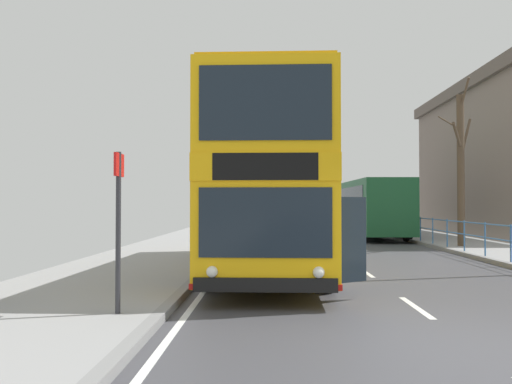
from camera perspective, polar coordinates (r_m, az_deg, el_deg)
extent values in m
cube|color=#404045|center=(7.58, 22.21, -15.33)|extent=(8.40, 140.00, 0.06)
cube|color=silver|center=(9.99, 16.77, -11.74)|extent=(0.12, 2.00, 0.00)
cube|color=silver|center=(14.62, 11.71, -8.44)|extent=(0.12, 2.00, 0.00)
cube|color=silver|center=(19.33, 9.13, -6.71)|extent=(0.12, 2.00, 0.00)
cube|color=silver|center=(24.08, 7.58, -5.65)|extent=(0.12, 2.00, 0.00)
cube|color=silver|center=(28.85, 6.54, -4.94)|extent=(0.12, 2.00, 0.00)
cube|color=silver|center=(33.62, 5.80, -4.43)|extent=(0.12, 2.00, 0.00)
cube|color=silver|center=(38.40, 5.24, -4.05)|extent=(0.12, 2.00, 0.00)
cube|color=silver|center=(43.19, 4.81, -3.75)|extent=(0.12, 2.00, 0.00)
cube|color=silver|center=(47.98, 4.46, -3.51)|extent=(0.12, 2.00, 0.00)
cube|color=silver|center=(52.77, 4.18, -3.32)|extent=(0.12, 2.00, 0.00)
cube|color=silver|center=(57.56, 3.94, -3.15)|extent=(0.12, 2.00, 0.00)
cube|color=silver|center=(7.23, -9.83, -15.82)|extent=(0.12, 133.00, 0.00)
cube|color=gray|center=(7.29, -12.62, -15.15)|extent=(0.20, 140.00, 0.14)
cube|color=#F4B20F|center=(14.27, 1.55, -3.48)|extent=(2.80, 10.49, 1.87)
cube|color=#F4B20F|center=(14.28, 1.55, 1.25)|extent=(2.81, 10.54, 0.49)
cube|color=#F4B20F|center=(14.37, 1.55, 5.62)|extent=(2.80, 10.49, 1.71)
cube|color=#D0970D|center=(14.51, 1.54, 9.12)|extent=(2.71, 10.17, 0.08)
cube|color=#19232D|center=(9.04, 0.99, -3.29)|extent=(2.27, 0.08, 1.20)
cube|color=black|center=(9.05, 0.98, 2.75)|extent=(1.81, 0.07, 0.47)
cube|color=#19232D|center=(9.20, 0.98, 9.58)|extent=(2.27, 0.08, 1.30)
cube|color=black|center=(9.13, 0.99, -9.94)|extent=(2.45, 0.13, 0.24)
cube|color=#B2140F|center=(14.33, 1.56, -6.97)|extent=(2.82, 10.54, 0.10)
cube|color=#19232D|center=(14.56, 6.70, -2.40)|extent=(0.19, 8.14, 0.97)
cube|color=#19232D|center=(14.42, 6.76, 5.95)|extent=(0.21, 9.39, 1.02)
cube|color=#19232D|center=(14.61, -3.55, -2.40)|extent=(0.19, 8.14, 0.97)
cube|color=#19232D|center=(14.46, -3.65, 5.92)|extent=(0.21, 9.39, 1.02)
sphere|color=white|center=(9.11, 6.74, -8.55)|extent=(0.20, 0.20, 0.20)
sphere|color=white|center=(9.16, -4.73, -8.52)|extent=(0.20, 0.20, 0.20)
cube|color=#19232D|center=(10.20, 10.04, -5.04)|extent=(0.69, 0.48, 1.61)
cube|color=black|center=(10.46, 7.97, -4.96)|extent=(0.12, 0.90, 1.61)
cylinder|color=black|center=(11.36, 7.62, -7.87)|extent=(0.32, 1.05, 1.04)
cylinder|color=black|center=(11.42, -5.00, -7.85)|extent=(0.32, 1.05, 1.04)
cylinder|color=black|center=(17.66, 5.79, -5.55)|extent=(0.32, 1.05, 1.04)
cylinder|color=black|center=(17.69, -2.30, -5.54)|extent=(0.32, 1.05, 1.04)
cube|color=#19512D|center=(29.97, 11.99, -1.55)|extent=(2.69, 10.37, 2.74)
cube|color=#19232D|center=(29.74, 9.68, -0.83)|extent=(0.25, 8.76, 1.32)
cube|color=#19232D|center=(30.25, 14.24, -0.81)|extent=(0.25, 8.76, 1.32)
cube|color=#19232D|center=(35.04, 10.20, -1.08)|extent=(2.08, 0.09, 1.65)
cylinder|color=black|center=(32.89, 8.86, -3.66)|extent=(0.31, 0.97, 0.96)
cylinder|color=black|center=(33.33, 12.80, -3.61)|extent=(0.31, 0.97, 0.96)
cylinder|color=black|center=(26.49, 11.08, -4.21)|extent=(0.31, 0.97, 0.96)
cylinder|color=black|center=(27.03, 15.91, -4.13)|extent=(0.31, 0.97, 0.96)
cylinder|color=#386BA8|center=(17.20, 25.64, -4.96)|extent=(0.05, 0.05, 1.10)
cylinder|color=#386BA8|center=(18.89, 23.34, -4.65)|extent=(0.05, 0.05, 1.10)
cylinder|color=#386BA8|center=(20.60, 21.43, -4.39)|extent=(0.05, 0.05, 1.10)
cylinder|color=#386BA8|center=(22.33, 19.80, -4.16)|extent=(0.05, 0.05, 1.10)
cylinder|color=#386BA8|center=(24.08, 18.42, -3.96)|extent=(0.05, 0.05, 1.10)
cylinder|color=#386BA8|center=(25.84, 17.22, -3.78)|extent=(0.05, 0.05, 1.10)
cylinder|color=#386BA8|center=(27.60, 16.18, -3.63)|extent=(0.05, 0.05, 1.10)
cylinder|color=#386BA8|center=(18.02, 24.42, -3.23)|extent=(0.04, 20.20, 0.04)
cylinder|color=#386BA8|center=(18.04, 24.44, -4.63)|extent=(0.04, 20.20, 0.04)
cylinder|color=#2D2D33|center=(8.48, -14.55, -4.21)|extent=(0.08, 0.08, 2.49)
cube|color=red|center=(8.51, -14.47, 2.83)|extent=(0.04, 0.44, 0.36)
cylinder|color=#4C3D2D|center=(23.13, 21.09, 2.21)|extent=(0.30, 0.30, 6.15)
cylinder|color=#4C3D2D|center=(23.74, 19.99, 6.97)|extent=(0.62, 1.10, 0.76)
cylinder|color=#4C3D2D|center=(22.45, 20.74, 5.68)|extent=(0.90, 1.52, 0.89)
cylinder|color=#4C3D2D|center=(23.22, 21.45, 9.74)|extent=(0.22, 0.77, 1.23)
cylinder|color=#4C3D2D|center=(23.79, 21.53, 5.34)|extent=(0.86, 1.02, 1.80)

